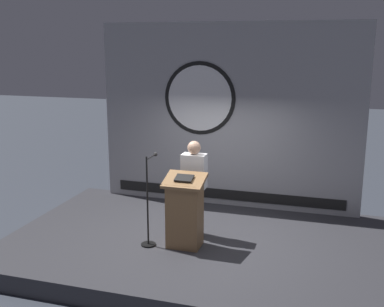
# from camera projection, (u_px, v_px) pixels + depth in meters

# --- Properties ---
(ground_plane) EXTENTS (40.00, 40.00, 0.00)m
(ground_plane) POSITION_uv_depth(u_px,v_px,m) (201.00, 256.00, 7.92)
(ground_plane) COLOR #383D47
(stage_platform) EXTENTS (6.40, 4.00, 0.30)m
(stage_platform) POSITION_uv_depth(u_px,v_px,m) (201.00, 248.00, 7.89)
(stage_platform) COLOR #333338
(stage_platform) RESTS_ON ground
(banner_display) EXTENTS (5.14, 0.12, 3.58)m
(banner_display) POSITION_uv_depth(u_px,v_px,m) (227.00, 117.00, 9.17)
(banner_display) COLOR #9E9EA3
(banner_display) RESTS_ON stage_platform
(podium) EXTENTS (0.64, 0.49, 1.19)m
(podium) POSITION_uv_depth(u_px,v_px,m) (185.00, 212.00, 7.48)
(podium) COLOR olive
(podium) RESTS_ON stage_platform
(speaker_person) EXTENTS (0.40, 0.26, 1.63)m
(speaker_person) POSITION_uv_depth(u_px,v_px,m) (194.00, 188.00, 7.86)
(speaker_person) COLOR black
(speaker_person) RESTS_ON stage_platform
(microphone_stand) EXTENTS (0.24, 0.54, 1.47)m
(microphone_stand) POSITION_uv_depth(u_px,v_px,m) (149.00, 214.00, 7.56)
(microphone_stand) COLOR black
(microphone_stand) RESTS_ON stage_platform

